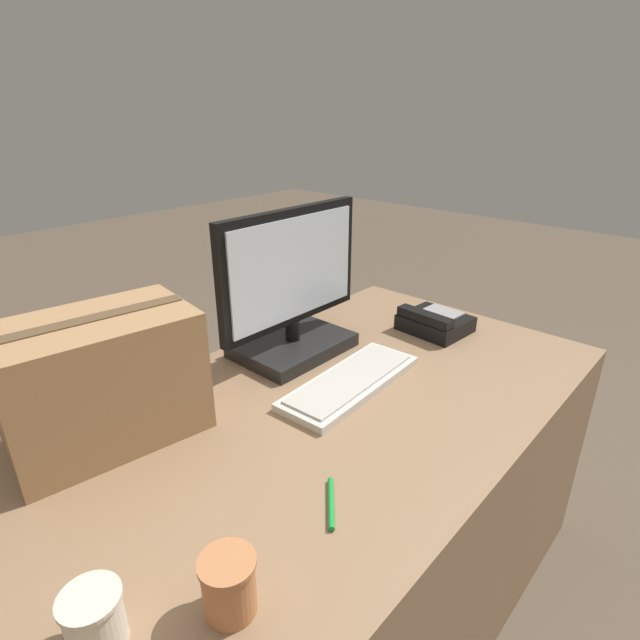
# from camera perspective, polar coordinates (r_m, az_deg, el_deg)

# --- Properties ---
(ground_plane) EXTENTS (12.00, 12.00, 0.00)m
(ground_plane) POSITION_cam_1_polar(r_m,az_deg,el_deg) (1.76, -1.60, -31.23)
(ground_plane) COLOR brown
(office_desk) EXTENTS (1.80, 0.90, 0.73)m
(office_desk) POSITION_cam_1_polar(r_m,az_deg,el_deg) (1.48, -1.77, -22.95)
(office_desk) COLOR #8C6B4C
(office_desk) RESTS_ON ground_plane
(monitor) EXTENTS (0.52, 0.25, 0.44)m
(monitor) POSITION_cam_1_polar(r_m,az_deg,el_deg) (1.48, -3.20, 2.50)
(monitor) COLOR black
(monitor) RESTS_ON office_desk
(keyboard) EXTENTS (0.46, 0.19, 0.03)m
(keyboard) POSITION_cam_1_polar(r_m,az_deg,el_deg) (1.36, 3.55, -7.04)
(keyboard) COLOR beige
(keyboard) RESTS_ON office_desk
(desk_phone) EXTENTS (0.20, 0.22, 0.08)m
(desk_phone) POSITION_cam_1_polar(r_m,az_deg,el_deg) (1.72, 12.92, -0.24)
(desk_phone) COLOR black
(desk_phone) RESTS_ON office_desk
(paper_cup_left) EXTENTS (0.09, 0.09, 0.09)m
(paper_cup_left) POSITION_cam_1_polar(r_m,az_deg,el_deg) (0.86, -24.38, -28.74)
(paper_cup_left) COLOR beige
(paper_cup_left) RESTS_ON office_desk
(paper_cup_right) EXTENTS (0.09, 0.09, 0.10)m
(paper_cup_right) POSITION_cam_1_polar(r_m,az_deg,el_deg) (0.84, -10.37, -27.65)
(paper_cup_right) COLOR #BC7547
(paper_cup_right) RESTS_ON office_desk
(cardboard_box) EXTENTS (0.44, 0.30, 0.29)m
(cardboard_box) POSITION_cam_1_polar(r_m,az_deg,el_deg) (1.21, -23.69, -6.27)
(cardboard_box) COLOR #9E754C
(cardboard_box) RESTS_ON office_desk
(pen_marker) EXTENTS (0.10, 0.09, 0.01)m
(pen_marker) POSITION_cam_1_polar(r_m,az_deg,el_deg) (1.01, 1.26, -20.17)
(pen_marker) COLOR #198C33
(pen_marker) RESTS_ON office_desk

